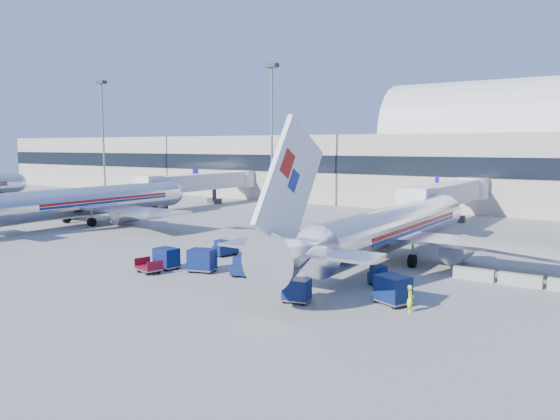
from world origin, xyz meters
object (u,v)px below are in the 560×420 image
Objects in this scene: cart_solo_near at (297,290)px; tug_left at (225,248)px; barrier_mid at (520,280)px; tug_right at (381,278)px; cart_train_a at (202,260)px; ramp_worker at (410,299)px; tug_lead at (246,268)px; cart_solo_far at (393,289)px; mast_west at (272,115)px; jetbridge_mid at (206,182)px; airliner_main at (388,229)px; cart_open_red at (149,268)px; cart_train_c at (166,258)px; cart_train_b at (204,261)px; mast_far_west at (103,122)px; jetbridge_near at (451,194)px; airliner_mid at (85,202)px; barrier_near at (474,274)px.

tug_left is at bearing 133.91° from cart_solo_near.
tug_right is (-8.32, -5.83, 0.22)m from barrier_mid.
cart_train_a is 1.48× the size of ramp_worker.
cart_solo_far reaches higher than tug_lead.
jetbridge_mid is at bearing 176.79° from mast_west.
cart_solo_far is at bearing -66.00° from airliner_main.
cart_train_a reaches higher than cart_open_red.
mast_west is at bearing 139.64° from airliner_main.
cart_train_c is (-25.47, -10.33, 0.48)m from barrier_mid.
cart_train_a reaches higher than cart_train_b.
cart_train_c is (55.83, -38.33, -13.86)m from mast_far_west.
airliner_main reaches higher than cart_solo_far.
cart_open_red is (-11.84, -41.00, -3.53)m from jetbridge_near.
airliner_mid is 1.65× the size of mast_far_west.
tug_left is 1.06× the size of cart_open_red.
airliner_mid is at bearing 152.15° from tug_lead.
cart_train_b reaches higher than tug_right.
barrier_near is 17.41m from tug_lead.
jetbridge_mid is 60.77m from cart_solo_near.
mast_west is 9.01× the size of cart_train_a.
jetbridge_mid reaches higher than tug_left.
tug_left is at bearing -174.11° from cart_solo_far.
tug_lead is 1.30× the size of cart_solo_near.
mast_far_west is 66.09m from tug_left.
tug_lead is (35.04, -11.42, -2.20)m from airliner_mid.
cart_train_a is at bearing -21.20° from airliner_mid.
cart_train_c is 19.55m from cart_solo_far.
tug_left is 1.18× the size of cart_train_c.
barrier_mid is at bearing -40.69° from ramp_worker.
airliner_mid is 31.51m from cart_open_red.
airliner_main is 15.04m from tug_left.
cart_solo_far is at bearing -12.80° from tug_lead.
jetbridge_near is 38.13m from tug_lead.
airliner_main is 8.74m from barrier_near.
tug_lead is at bearing 37.27° from cart_open_red.
barrier_mid is (11.30, -2.51, -2.48)m from airliner_main.
jetbridge_mid is at bearing 124.98° from tug_lead.
airliner_main is at bearing 47.76° from cart_train_c.
cart_solo_near reaches higher than tug_left.
cart_train_a is at bearing -156.40° from cart_solo_far.
cart_solo_far is (5.39, 3.03, 0.17)m from cart_solo_near.
jetbridge_mid is 11.05× the size of tug_left.
mast_far_west is at bearing 156.36° from cart_train_b.
jetbridge_mid reaches higher than ramp_worker.
airliner_main is 12.42× the size of barrier_mid.
mast_far_west reaches higher than cart_solo_far.
cart_solo_near is at bearing -30.11° from mast_far_west.
tug_lead is at bearing 13.40° from cart_train_b.
barrier_near is 9.93m from cart_solo_far.
cart_train_b is at bearing -154.03° from barrier_near.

